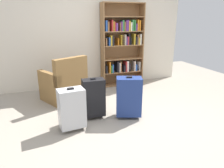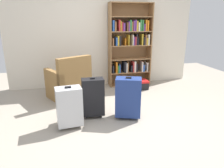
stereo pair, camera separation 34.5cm
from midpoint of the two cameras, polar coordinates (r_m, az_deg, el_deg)
ground_plane at (r=3.41m, az=2.11°, el=-10.26°), size 7.72×7.72×0.00m
back_wall at (r=5.08m, az=-6.73°, el=14.17°), size 4.41×0.10×2.60m
bookshelf at (r=5.08m, az=0.77°, el=10.74°), size 1.00×0.31×1.93m
armchair at (r=4.30m, az=-15.07°, el=-0.32°), size 0.94×0.94×0.90m
mug at (r=4.43m, az=-6.72°, el=-2.98°), size 0.12×0.08×0.10m
storage_box at (r=4.95m, az=3.72°, el=0.08°), size 0.38×0.29×0.20m
suitcase_navy_blue at (r=3.41m, az=1.73°, el=-3.50°), size 0.46×0.37×0.71m
suitcase_black at (r=3.42m, az=-7.92°, el=-3.77°), size 0.36×0.22×0.69m
suitcase_silver at (r=3.14m, az=-14.04°, el=-6.49°), size 0.40×0.28×0.65m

